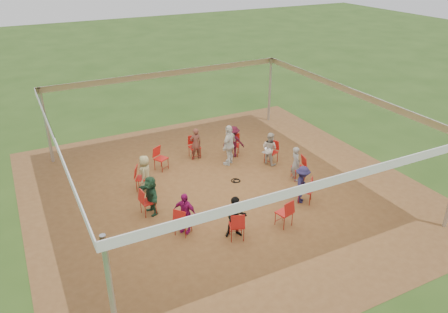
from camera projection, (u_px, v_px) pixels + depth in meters
name	position (u px, v px, depth m)	size (l,w,h in m)	color
ground	(224.00, 190.00, 15.25)	(80.00, 80.00, 0.00)	#2A4816
dirt_patch	(224.00, 190.00, 15.24)	(13.00, 13.00, 0.00)	brown
tent	(223.00, 127.00, 14.20)	(10.33, 10.33, 3.00)	#B2B2B7
chair_0	(271.00, 152.00, 16.95)	(0.42, 0.44, 0.90)	#B61813
chair_1	(234.00, 145.00, 17.55)	(0.42, 0.44, 0.90)	#B61813
chair_2	(195.00, 147.00, 17.35)	(0.42, 0.44, 0.90)	#B61813
chair_3	(161.00, 159.00, 16.43)	(0.42, 0.44, 0.90)	#B61813
chair_4	(142.00, 178.00, 15.07)	(0.42, 0.44, 0.90)	#B61813
chair_5	(148.00, 202.00, 13.70)	(0.42, 0.44, 0.90)	#B61813
chair_6	(183.00, 221.00, 12.76)	(0.42, 0.44, 0.90)	#B61813
chair_7	(237.00, 225.00, 12.55)	(0.42, 0.44, 0.90)	#B61813
chair_8	(284.00, 213.00, 13.13)	(0.42, 0.44, 0.90)	#B61813
chair_9	(305.00, 190.00, 14.32)	(0.42, 0.44, 0.90)	#B61813
chair_10	(298.00, 168.00, 15.75)	(0.42, 0.44, 0.90)	#B61813
person_seated_0	(270.00, 148.00, 16.78)	(0.63, 0.36, 1.30)	#B6ADA1
person_seated_1	(234.00, 142.00, 17.35)	(0.84, 0.41, 1.30)	#3D0C1B
person_seated_2	(196.00, 144.00, 17.17)	(0.47, 0.31, 1.30)	brown
person_seated_3	(145.00, 173.00, 14.98)	(0.63, 0.35, 1.30)	tan
person_seated_4	(151.00, 195.00, 13.67)	(1.20, 0.45, 1.30)	#1F462F
person_seated_5	(185.00, 213.00, 12.77)	(0.76, 0.39, 1.30)	#90135F
person_seated_6	(236.00, 217.00, 12.56)	(0.63, 0.36, 1.30)	black
person_seated_7	(302.00, 184.00, 14.26)	(0.84, 0.41, 1.30)	#211D45
person_seated_8	(296.00, 163.00, 15.63)	(0.47, 0.31, 1.30)	gray
standing_person	(229.00, 145.00, 16.68)	(0.95, 0.48, 1.62)	silver
cable_coil	(236.00, 181.00, 15.79)	(0.39, 0.39, 0.03)	black
laptop	(267.00, 151.00, 16.68)	(0.32, 0.36, 0.20)	#B7B7BC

